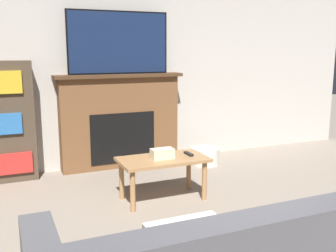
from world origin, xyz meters
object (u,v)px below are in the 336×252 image
object	(u,v)px
coffee_table	(163,165)
storage_basket	(205,156)
fireplace	(120,121)
bookshelf	(0,122)
tv	(119,43)

from	to	relation	value
coffee_table	storage_basket	bearing A→B (deg)	43.13
fireplace	coffee_table	size ratio (longest dim) A/B	1.84
coffee_table	storage_basket	xyz separation A→B (m)	(0.99, 0.92, -0.25)
bookshelf	storage_basket	bearing A→B (deg)	-7.83
storage_basket	coffee_table	bearing A→B (deg)	-136.87
coffee_table	storage_basket	size ratio (longest dim) A/B	2.35
bookshelf	storage_basket	size ratio (longest dim) A/B	3.69
fireplace	tv	bearing A→B (deg)	-90.00
fireplace	storage_basket	distance (m)	1.20
fireplace	storage_basket	xyz separation A→B (m)	(1.03, -0.36, -0.49)
storage_basket	bookshelf	bearing A→B (deg)	172.17
coffee_table	bookshelf	world-z (taller)	bookshelf
fireplace	coffee_table	xyz separation A→B (m)	(0.05, -1.28, -0.23)
fireplace	storage_basket	world-z (taller)	fireplace
bookshelf	storage_basket	distance (m)	2.51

